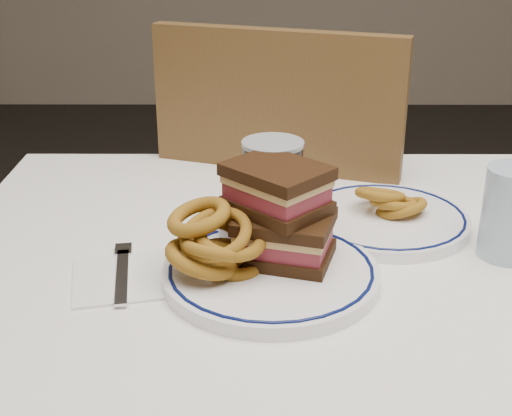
{
  "coord_description": "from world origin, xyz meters",
  "views": [
    {
      "loc": [
        -0.17,
        -0.9,
        1.22
      ],
      "look_at": [
        -0.17,
        -0.04,
        0.84
      ],
      "focal_mm": 50.0,
      "sensor_mm": 36.0,
      "label": 1
    }
  ],
  "objects_px": {
    "chair_far": "(292,236)",
    "reuben_sandwich": "(281,213)",
    "far_plate": "(385,219)",
    "beer_mug": "(274,189)",
    "main_plate": "(271,273)"
  },
  "relations": [
    {
      "from": "main_plate",
      "to": "beer_mug",
      "type": "distance_m",
      "value": 0.15
    },
    {
      "from": "chair_far",
      "to": "far_plate",
      "type": "xyz_separation_m",
      "value": [
        0.12,
        -0.37,
        0.21
      ]
    },
    {
      "from": "reuben_sandwich",
      "to": "far_plate",
      "type": "height_order",
      "value": "reuben_sandwich"
    },
    {
      "from": "main_plate",
      "to": "beer_mug",
      "type": "height_order",
      "value": "beer_mug"
    },
    {
      "from": "chair_far",
      "to": "reuben_sandwich",
      "type": "bearing_deg",
      "value": -94.76
    },
    {
      "from": "far_plate",
      "to": "main_plate",
      "type": "bearing_deg",
      "value": -135.75
    },
    {
      "from": "main_plate",
      "to": "reuben_sandwich",
      "type": "xyz_separation_m",
      "value": [
        0.01,
        0.03,
        0.07
      ]
    },
    {
      "from": "beer_mug",
      "to": "far_plate",
      "type": "distance_m",
      "value": 0.19
    },
    {
      "from": "chair_far",
      "to": "far_plate",
      "type": "distance_m",
      "value": 0.45
    },
    {
      "from": "beer_mug",
      "to": "far_plate",
      "type": "bearing_deg",
      "value": 12.75
    },
    {
      "from": "chair_far",
      "to": "beer_mug",
      "type": "bearing_deg",
      "value": -96.77
    },
    {
      "from": "beer_mug",
      "to": "far_plate",
      "type": "xyz_separation_m",
      "value": [
        0.17,
        0.04,
        -0.07
      ]
    },
    {
      "from": "chair_far",
      "to": "far_plate",
      "type": "bearing_deg",
      "value": -71.62
    },
    {
      "from": "main_plate",
      "to": "far_plate",
      "type": "bearing_deg",
      "value": 44.25
    },
    {
      "from": "chair_far",
      "to": "main_plate",
      "type": "relative_size",
      "value": 3.5
    }
  ]
}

